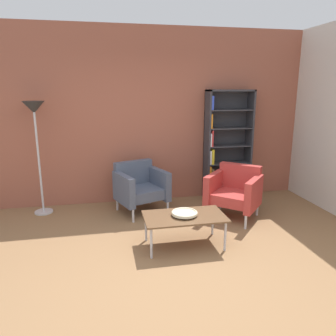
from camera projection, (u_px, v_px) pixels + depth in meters
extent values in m
plane|color=olive|center=(174.00, 273.00, 3.46)|extent=(8.32, 8.32, 0.00)
cube|color=#9E5642|center=(143.00, 117.00, 5.45)|extent=(6.40, 0.12, 2.90)
cube|color=#333338|center=(207.00, 146.00, 5.56)|extent=(0.03, 0.30, 1.90)
cube|color=#333338|center=(249.00, 145.00, 5.71)|extent=(0.03, 0.30, 1.90)
cube|color=#333338|center=(231.00, 90.00, 5.41)|extent=(0.80, 0.30, 0.03)
cube|color=#333338|center=(226.00, 196.00, 5.86)|extent=(0.80, 0.30, 0.03)
cube|color=#333338|center=(225.00, 144.00, 5.77)|extent=(0.80, 0.02, 1.90)
cube|color=#333338|center=(227.00, 179.00, 5.78)|extent=(0.76, 0.28, 0.02)
cube|color=#333338|center=(227.00, 163.00, 5.71)|extent=(0.76, 0.28, 0.02)
cube|color=#333338|center=(228.00, 146.00, 5.63)|extent=(0.76, 0.28, 0.02)
cube|color=#333338|center=(229.00, 128.00, 5.56)|extent=(0.76, 0.28, 0.02)
cube|color=#333338|center=(230.00, 110.00, 5.49)|extent=(0.76, 0.28, 0.02)
cube|color=green|center=(208.00, 191.00, 5.74)|extent=(0.03, 0.24, 0.22)
cube|color=red|center=(210.00, 192.00, 5.72)|extent=(0.03, 0.18, 0.19)
cube|color=orange|center=(209.00, 173.00, 5.64)|extent=(0.04, 0.20, 0.26)
cube|color=olive|center=(211.00, 174.00, 5.67)|extent=(0.03, 0.23, 0.22)
cube|color=white|center=(209.00, 157.00, 5.57)|extent=(0.03, 0.19, 0.23)
cube|color=yellow|center=(211.00, 156.00, 5.59)|extent=(0.04, 0.23, 0.25)
cube|color=white|center=(210.00, 140.00, 5.49)|extent=(0.03, 0.19, 0.22)
cube|color=red|center=(211.00, 138.00, 5.51)|extent=(0.02, 0.23, 0.27)
cube|color=orange|center=(210.00, 121.00, 5.42)|extent=(0.03, 0.20, 0.24)
cube|color=blue|center=(211.00, 103.00, 5.37)|extent=(0.04, 0.23, 0.22)
cube|color=brown|center=(184.00, 216.00, 3.98)|extent=(1.00, 0.56, 0.02)
cylinder|color=silver|center=(151.00, 243.00, 3.72)|extent=(0.03, 0.03, 0.38)
cylinder|color=silver|center=(225.00, 236.00, 3.89)|extent=(0.03, 0.03, 0.38)
cylinder|color=silver|center=(146.00, 227.00, 4.16)|extent=(0.03, 0.03, 0.38)
cylinder|color=silver|center=(213.00, 221.00, 4.33)|extent=(0.03, 0.03, 0.38)
cylinder|color=beige|center=(185.00, 215.00, 3.97)|extent=(0.13, 0.13, 0.02)
cylinder|color=beige|center=(185.00, 213.00, 3.97)|extent=(0.32, 0.32, 0.02)
torus|color=beige|center=(185.00, 212.00, 3.96)|extent=(0.32, 0.32, 0.02)
cube|color=#B73833|center=(233.00, 197.00, 4.88)|extent=(0.86, 0.86, 0.16)
cube|color=#B73833|center=(240.00, 176.00, 5.04)|extent=(0.56, 0.52, 0.38)
cube|color=#B73833|center=(214.00, 188.00, 4.99)|extent=(0.49, 0.53, 0.46)
cube|color=#B73833|center=(254.00, 194.00, 4.69)|extent=(0.49, 0.53, 0.46)
cylinder|color=silver|center=(206.00, 213.00, 4.82)|extent=(0.04, 0.04, 0.24)
cylinder|color=silver|center=(246.00, 221.00, 4.52)|extent=(0.04, 0.04, 0.24)
cylinder|color=silver|center=(221.00, 201.00, 5.30)|extent=(0.04, 0.04, 0.24)
cylinder|color=silver|center=(257.00, 208.00, 5.01)|extent=(0.04, 0.04, 0.24)
cube|color=#4C566B|center=(141.00, 193.00, 5.11)|extent=(0.80, 0.77, 0.16)
cube|color=#4C566B|center=(133.00, 172.00, 5.26)|extent=(0.64, 0.34, 0.38)
cube|color=#4C566B|center=(124.00, 189.00, 4.90)|extent=(0.31, 0.62, 0.46)
cube|color=#4C566B|center=(159.00, 183.00, 5.22)|extent=(0.31, 0.62, 0.46)
cylinder|color=silver|center=(133.00, 215.00, 4.75)|extent=(0.04, 0.04, 0.24)
cylinder|color=silver|center=(168.00, 207.00, 5.05)|extent=(0.04, 0.04, 0.24)
cylinder|color=silver|center=(117.00, 203.00, 5.22)|extent=(0.04, 0.04, 0.24)
cylinder|color=silver|center=(150.00, 197.00, 5.53)|extent=(0.04, 0.04, 0.24)
cylinder|color=silver|center=(44.00, 212.00, 5.14)|extent=(0.28, 0.28, 0.02)
cylinder|color=silver|center=(39.00, 160.00, 4.94)|extent=(0.03, 0.03, 1.65)
cone|color=#2D2D2D|center=(34.00, 107.00, 4.75)|extent=(0.32, 0.32, 0.18)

